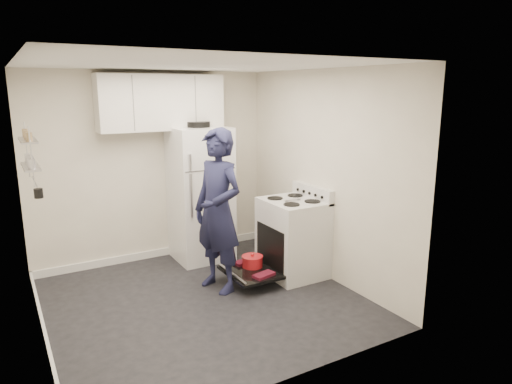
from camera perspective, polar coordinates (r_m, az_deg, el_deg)
room at (r=4.77m, az=-7.39°, el=-0.19°), size 3.21×3.21×2.51m
electric_range at (r=5.67m, az=4.52°, el=-5.79°), size 0.66×0.76×1.10m
open_oven_door at (r=5.52m, az=-0.60°, el=-9.47°), size 0.55×0.70×0.21m
refrigerator at (r=6.14m, az=-6.97°, el=-0.21°), size 0.72×0.74×1.85m
upper_cabinets at (r=6.01m, az=-11.76°, el=10.90°), size 1.60×0.33×0.70m
wall_shelf_rack at (r=4.80m, az=-26.46°, el=4.34°), size 0.14×0.60×0.61m
person at (r=5.14m, az=-4.78°, el=-2.38°), size 0.62×0.78×1.86m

